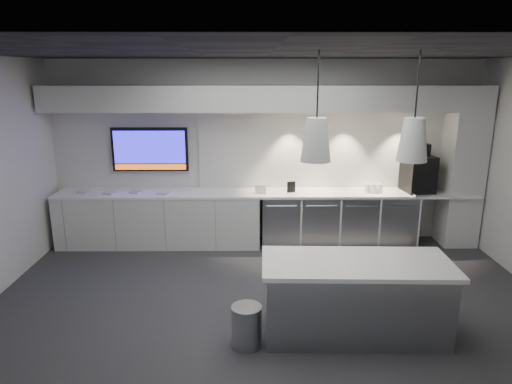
{
  "coord_description": "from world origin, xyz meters",
  "views": [
    {
      "loc": [
        -0.22,
        -5.01,
        2.8
      ],
      "look_at": [
        -0.16,
        1.1,
        1.18
      ],
      "focal_mm": 32.0,
      "sensor_mm": 36.0,
      "label": 1
    }
  ],
  "objects_px": {
    "wall_tv": "(150,149)",
    "island": "(355,298)",
    "bin": "(247,326)",
    "coffee_machine": "(418,172)"
  },
  "relations": [
    {
      "from": "wall_tv",
      "to": "island",
      "type": "relative_size",
      "value": 0.61
    },
    {
      "from": "bin",
      "to": "island",
      "type": "bearing_deg",
      "value": 10.69
    },
    {
      "from": "island",
      "to": "bin",
      "type": "relative_size",
      "value": 4.53
    },
    {
      "from": "wall_tv",
      "to": "island",
      "type": "distance_m",
      "value": 4.25
    },
    {
      "from": "bin",
      "to": "coffee_machine",
      "type": "xyz_separation_m",
      "value": [
        2.76,
        2.96,
        1.0
      ]
    },
    {
      "from": "wall_tv",
      "to": "coffee_machine",
      "type": "distance_m",
      "value": 4.41
    },
    {
      "from": "wall_tv",
      "to": "bin",
      "type": "height_order",
      "value": "wall_tv"
    },
    {
      "from": "coffee_machine",
      "to": "island",
      "type": "bearing_deg",
      "value": -127.05
    },
    {
      "from": "wall_tv",
      "to": "island",
      "type": "xyz_separation_m",
      "value": [
        2.8,
        -2.99,
        -1.13
      ]
    },
    {
      "from": "coffee_machine",
      "to": "wall_tv",
      "type": "bearing_deg",
      "value": 169.86
    }
  ]
}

